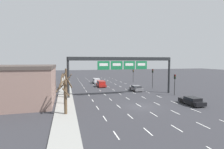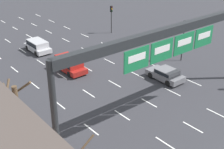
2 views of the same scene
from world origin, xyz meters
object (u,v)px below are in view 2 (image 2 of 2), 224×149
car_grey (166,74)px  traffic_light_near_gantry (111,14)px  sign_gantry (171,42)px  suv_red (69,63)px  traffic_light_far_end (184,33)px  tree_bare_second (17,104)px  suv_silver (38,45)px

car_grey → traffic_light_near_gantry: size_ratio=0.99×
sign_gantry → traffic_light_near_gantry: sign_gantry is taller
suv_red → traffic_light_far_end: (12.15, -6.07, 2.60)m
suv_red → tree_bare_second: bearing=-141.7°
suv_silver → tree_bare_second: size_ratio=1.00×
traffic_light_near_gantry → traffic_light_far_end: traffic_light_far_end is taller
sign_gantry → traffic_light_near_gantry: bearing=62.7°
traffic_light_near_gantry → tree_bare_second: 26.23m
suv_red → suv_silver: bearing=89.7°
car_grey → tree_bare_second: bearing=175.7°
suv_red → traffic_light_near_gantry: (12.38, 7.68, 2.08)m
suv_silver → traffic_light_near_gantry: traffic_light_near_gantry is taller
suv_red → traffic_light_far_end: 13.83m
sign_gantry → car_grey: sign_gantry is taller
traffic_light_far_end → suv_red: bearing=153.5°
suv_red → traffic_light_far_end: traffic_light_far_end is taller
sign_gantry → tree_bare_second: size_ratio=5.10×
sign_gantry → suv_red: 13.99m
car_grey → traffic_light_far_end: (5.48, 2.38, 2.83)m
sign_gantry → suv_red: bearing=98.5°
sign_gantry → car_grey: 8.65m
suv_silver → tree_bare_second: bearing=-121.7°
suv_silver → car_grey: (6.63, -16.15, -0.15)m
traffic_light_near_gantry → tree_bare_second: tree_bare_second is taller
traffic_light_near_gantry → traffic_light_far_end: size_ratio=0.84×
sign_gantry → tree_bare_second: 13.00m
sign_gantry → traffic_light_far_end: sign_gantry is taller
sign_gantry → car_grey: size_ratio=5.33×
sign_gantry → suv_silver: (-1.85, 20.38, -5.70)m
suv_red → traffic_light_near_gantry: size_ratio=1.14×
sign_gantry → suv_red: sign_gantry is taller
suv_red → car_grey: (6.67, -8.45, -0.22)m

